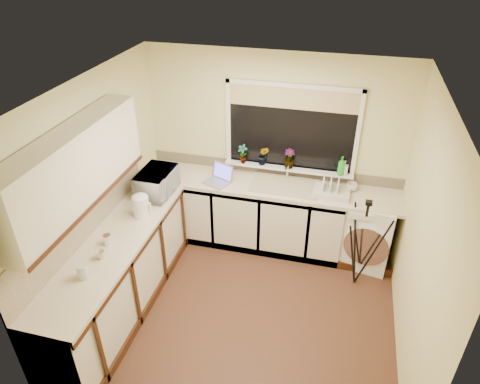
# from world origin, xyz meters

# --- Properties ---
(floor) EXTENTS (3.20, 3.20, 0.00)m
(floor) POSITION_xyz_m (0.00, 0.00, 0.00)
(floor) COLOR #533121
(floor) RESTS_ON ground
(ceiling) EXTENTS (3.20, 3.20, 0.00)m
(ceiling) POSITION_xyz_m (0.00, 0.00, 2.45)
(ceiling) COLOR white
(ceiling) RESTS_ON ground
(wall_back) EXTENTS (3.20, 0.00, 3.20)m
(wall_back) POSITION_xyz_m (0.00, 1.50, 1.23)
(wall_back) COLOR beige
(wall_back) RESTS_ON ground
(wall_front) EXTENTS (3.20, 0.00, 3.20)m
(wall_front) POSITION_xyz_m (0.00, -1.50, 1.23)
(wall_front) COLOR beige
(wall_front) RESTS_ON ground
(wall_left) EXTENTS (0.00, 3.00, 3.00)m
(wall_left) POSITION_xyz_m (-1.60, 0.00, 1.23)
(wall_left) COLOR beige
(wall_left) RESTS_ON ground
(wall_right) EXTENTS (0.00, 3.00, 3.00)m
(wall_right) POSITION_xyz_m (1.60, 0.00, 1.23)
(wall_right) COLOR beige
(wall_right) RESTS_ON ground
(base_cabinet_back) EXTENTS (2.55, 0.60, 0.86)m
(base_cabinet_back) POSITION_xyz_m (-0.33, 1.20, 0.43)
(base_cabinet_back) COLOR silver
(base_cabinet_back) RESTS_ON floor
(base_cabinet_left) EXTENTS (0.54, 2.40, 0.86)m
(base_cabinet_left) POSITION_xyz_m (-1.30, -0.30, 0.43)
(base_cabinet_left) COLOR silver
(base_cabinet_left) RESTS_ON floor
(worktop_back) EXTENTS (3.20, 0.60, 0.04)m
(worktop_back) POSITION_xyz_m (0.00, 1.20, 0.88)
(worktop_back) COLOR beige
(worktop_back) RESTS_ON base_cabinet_back
(worktop_left) EXTENTS (0.60, 2.40, 0.04)m
(worktop_left) POSITION_xyz_m (-1.30, -0.30, 0.88)
(worktop_left) COLOR beige
(worktop_left) RESTS_ON base_cabinet_left
(upper_cabinet) EXTENTS (0.28, 1.90, 0.70)m
(upper_cabinet) POSITION_xyz_m (-1.44, -0.45, 1.80)
(upper_cabinet) COLOR silver
(upper_cabinet) RESTS_ON wall_left
(splashback_left) EXTENTS (0.02, 2.40, 0.45)m
(splashback_left) POSITION_xyz_m (-1.59, -0.30, 1.12)
(splashback_left) COLOR beige
(splashback_left) RESTS_ON wall_left
(splashback_back) EXTENTS (3.20, 0.02, 0.14)m
(splashback_back) POSITION_xyz_m (0.00, 1.49, 0.97)
(splashback_back) COLOR beige
(splashback_back) RESTS_ON wall_back
(window_glass) EXTENTS (1.50, 0.02, 1.00)m
(window_glass) POSITION_xyz_m (0.20, 1.49, 1.55)
(window_glass) COLOR black
(window_glass) RESTS_ON wall_back
(window_blind) EXTENTS (1.50, 0.02, 0.25)m
(window_blind) POSITION_xyz_m (0.20, 1.46, 1.92)
(window_blind) COLOR tan
(window_blind) RESTS_ON wall_back
(windowsill) EXTENTS (1.60, 0.14, 0.03)m
(windowsill) POSITION_xyz_m (0.20, 1.43, 1.04)
(windowsill) COLOR white
(windowsill) RESTS_ON wall_back
(sink) EXTENTS (0.82, 0.46, 0.03)m
(sink) POSITION_xyz_m (0.20, 1.20, 0.91)
(sink) COLOR tan
(sink) RESTS_ON worktop_back
(faucet) EXTENTS (0.03, 0.03, 0.24)m
(faucet) POSITION_xyz_m (0.20, 1.38, 1.02)
(faucet) COLOR silver
(faucet) RESTS_ON worktop_back
(washing_machine) EXTENTS (0.73, 0.71, 0.89)m
(washing_machine) POSITION_xyz_m (1.24, 1.20, 0.45)
(washing_machine) COLOR white
(washing_machine) RESTS_ON floor
(laptop) EXTENTS (0.38, 0.36, 0.22)m
(laptop) POSITION_xyz_m (-0.61, 1.12, 0.96)
(laptop) COLOR gray
(laptop) RESTS_ON worktop_back
(kettle) EXTENTS (0.18, 0.18, 0.24)m
(kettle) POSITION_xyz_m (-1.22, 0.20, 1.02)
(kettle) COLOR white
(kettle) RESTS_ON worktop_left
(dish_rack) EXTENTS (0.43, 0.33, 0.06)m
(dish_rack) POSITION_xyz_m (0.77, 1.16, 0.93)
(dish_rack) COLOR beige
(dish_rack) RESTS_ON worktop_back
(tripod) EXTENTS (0.61, 0.61, 1.15)m
(tripod) POSITION_xyz_m (1.16, 0.71, 0.57)
(tripod) COLOR black
(tripod) RESTS_ON floor
(glass_jug) EXTENTS (0.10, 0.10, 0.14)m
(glass_jug) POSITION_xyz_m (-1.30, -0.83, 0.97)
(glass_jug) COLOR silver
(glass_jug) RESTS_ON worktop_left
(steel_jar) EXTENTS (0.08, 0.08, 0.11)m
(steel_jar) POSITION_xyz_m (-1.33, -0.34, 0.95)
(steel_jar) COLOR silver
(steel_jar) RESTS_ON worktop_left
(microwave) EXTENTS (0.38, 0.54, 0.30)m
(microwave) POSITION_xyz_m (-1.24, 0.68, 1.05)
(microwave) COLOR white
(microwave) RESTS_ON worktop_left
(plant_a) EXTENTS (0.15, 0.12, 0.25)m
(plant_a) POSITION_xyz_m (-0.38, 1.40, 1.17)
(plant_a) COLOR #999999
(plant_a) RESTS_ON windowsill
(plant_b) EXTENTS (0.14, 0.12, 0.25)m
(plant_b) POSITION_xyz_m (-0.12, 1.42, 1.18)
(plant_b) COLOR #999999
(plant_b) RESTS_ON windowsill
(plant_c) EXTENTS (0.18, 0.18, 0.24)m
(plant_c) POSITION_xyz_m (0.21, 1.42, 1.17)
(plant_c) COLOR #999999
(plant_c) RESTS_ON windowsill
(soap_bottle_green) EXTENTS (0.11, 0.11, 0.24)m
(soap_bottle_green) POSITION_xyz_m (0.84, 1.40, 1.17)
(soap_bottle_green) COLOR green
(soap_bottle_green) RESTS_ON windowsill
(soap_bottle_clear) EXTENTS (0.09, 0.09, 0.18)m
(soap_bottle_clear) POSITION_xyz_m (0.88, 1.42, 1.14)
(soap_bottle_clear) COLOR #999999
(soap_bottle_clear) RESTS_ON windowsill
(cup_back) EXTENTS (0.17, 0.17, 0.10)m
(cup_back) POSITION_xyz_m (0.99, 1.30, 0.95)
(cup_back) COLOR silver
(cup_back) RESTS_ON worktop_back
(cup_left) EXTENTS (0.10, 0.10, 0.08)m
(cup_left) POSITION_xyz_m (-1.29, -0.55, 0.94)
(cup_left) COLOR beige
(cup_left) RESTS_ON worktop_left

